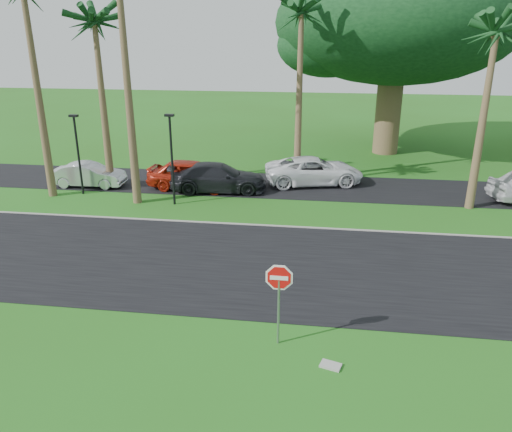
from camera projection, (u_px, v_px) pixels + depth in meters
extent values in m
plane|color=#245916|center=(272.00, 291.00, 17.21)|extent=(120.00, 120.00, 0.00)
cube|color=black|center=(278.00, 266.00, 19.06)|extent=(120.00, 8.00, 0.02)
cube|color=black|center=(295.00, 186.00, 28.81)|extent=(120.00, 5.00, 0.02)
cube|color=gray|center=(286.00, 226.00, 22.81)|extent=(120.00, 0.12, 0.06)
cylinder|color=gray|center=(278.00, 312.00, 14.01)|extent=(0.07, 0.07, 2.00)
cylinder|color=white|center=(279.00, 278.00, 13.63)|extent=(1.05, 0.02, 1.05)
cylinder|color=red|center=(279.00, 278.00, 13.63)|extent=(0.90, 0.02, 0.90)
cube|color=white|center=(279.00, 278.00, 13.63)|extent=(0.50, 0.02, 0.12)
cone|color=brown|center=(39.00, 97.00, 25.41)|extent=(0.44, 0.44, 10.50)
cone|color=brown|center=(103.00, 108.00, 27.21)|extent=(0.44, 0.44, 9.00)
cone|color=brown|center=(128.00, 90.00, 24.13)|extent=(0.44, 0.44, 11.50)
cone|color=brown|center=(299.00, 99.00, 28.55)|extent=(0.44, 0.44, 9.50)
cone|color=brown|center=(482.00, 124.00, 23.86)|extent=(0.44, 0.44, 8.50)
cylinder|color=brown|center=(388.00, 112.00, 35.82)|extent=(1.80, 1.80, 6.00)
ellipsoid|color=black|center=(396.00, 22.00, 33.73)|extent=(16.50, 16.50, 8.25)
cylinder|color=black|center=(79.00, 157.00, 26.78)|extent=(0.12, 0.12, 4.20)
cube|color=black|center=(73.00, 116.00, 26.02)|extent=(0.45, 0.25, 0.12)
cylinder|color=black|center=(172.00, 162.00, 25.09)|extent=(0.12, 0.12, 4.50)
cube|color=black|center=(169.00, 115.00, 24.28)|extent=(0.45, 0.25, 0.12)
imported|color=silver|center=(89.00, 175.00, 28.59)|extent=(4.17, 1.57, 1.36)
imported|color=#A71E0D|center=(191.00, 175.00, 28.03)|extent=(5.05, 2.32, 1.68)
imported|color=black|center=(218.00, 178.00, 27.71)|extent=(5.56, 2.76, 1.55)
imported|color=white|center=(314.00, 171.00, 29.01)|extent=(6.10, 3.87, 1.57)
cube|color=gray|center=(331.00, 365.00, 13.33)|extent=(0.63, 0.49, 0.06)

